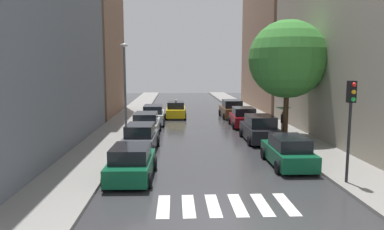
% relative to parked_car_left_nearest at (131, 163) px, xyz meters
% --- Properties ---
extents(ground_plane, '(28.00, 72.00, 0.04)m').
position_rel_parked_car_left_nearest_xyz_m(ground_plane, '(3.80, 19.54, -0.74)').
color(ground_plane, '#313134').
extents(sidewalk_left, '(3.00, 72.00, 0.15)m').
position_rel_parked_car_left_nearest_xyz_m(sidewalk_left, '(-2.70, 19.54, -0.65)').
color(sidewalk_left, gray).
rests_on(sidewalk_left, ground).
extents(sidewalk_right, '(3.00, 72.00, 0.15)m').
position_rel_parked_car_left_nearest_xyz_m(sidewalk_right, '(10.30, 19.54, -0.65)').
color(sidewalk_right, gray).
rests_on(sidewalk_right, ground).
extents(crosswalk_stripes, '(4.95, 2.20, 0.01)m').
position_rel_parked_car_left_nearest_xyz_m(crosswalk_stripes, '(3.80, -3.32, -0.72)').
color(crosswalk_stripes, silver).
rests_on(crosswalk_stripes, ground).
extents(building_left_near, '(6.00, 21.33, 15.94)m').
position_rel_parked_car_left_nearest_xyz_m(building_left_near, '(-7.20, 5.09, 7.25)').
color(building_left_near, slate).
rests_on(building_left_near, ground).
extents(building_left_mid, '(6.00, 12.28, 21.59)m').
position_rel_parked_car_left_nearest_xyz_m(building_left_mid, '(-7.20, 22.83, 10.07)').
color(building_left_mid, '#8C6B56').
rests_on(building_left_mid, ground).
extents(building_right_near, '(6.00, 21.38, 14.01)m').
position_rel_parked_car_left_nearest_xyz_m(building_right_near, '(14.80, 8.18, 6.28)').
color(building_right_near, '#9E9384').
rests_on(building_right_near, ground).
extents(building_right_mid, '(6.00, 16.56, 19.60)m').
position_rel_parked_car_left_nearest_xyz_m(building_right_mid, '(14.80, 28.25, 9.07)').
color(building_right_mid, '#8C6B56').
rests_on(building_right_mid, ground).
extents(parked_car_left_nearest, '(2.13, 4.09, 1.54)m').
position_rel_parked_car_left_nearest_xyz_m(parked_car_left_nearest, '(0.00, 0.00, 0.00)').
color(parked_car_left_nearest, '#0C4C2D').
rests_on(parked_car_left_nearest, ground).
extents(parked_car_left_second, '(2.12, 4.30, 1.67)m').
position_rel_parked_car_left_nearest_xyz_m(parked_car_left_second, '(-0.09, 5.37, 0.06)').
color(parked_car_left_second, '#474C51').
rests_on(parked_car_left_second, ground).
extents(parked_car_left_third, '(2.12, 4.71, 1.67)m').
position_rel_parked_car_left_nearest_xyz_m(parked_car_left_third, '(-0.19, 10.79, 0.06)').
color(parked_car_left_third, '#B2B7BF').
rests_on(parked_car_left_third, ground).
extents(parked_car_left_fourth, '(2.10, 4.81, 1.68)m').
position_rel_parked_car_left_nearest_xyz_m(parked_car_left_fourth, '(0.03, 16.14, 0.06)').
color(parked_car_left_fourth, '#B2B7BF').
rests_on(parked_car_left_fourth, ground).
extents(parked_car_right_nearest, '(2.04, 4.29, 1.56)m').
position_rel_parked_car_left_nearest_xyz_m(parked_car_right_nearest, '(7.72, 1.76, 0.01)').
color(parked_car_right_nearest, '#0C4C2D').
rests_on(parked_car_right_nearest, ground).
extents(parked_car_right_second, '(2.19, 4.64, 1.79)m').
position_rel_parked_car_left_nearest_xyz_m(parked_car_right_second, '(7.74, 7.98, 0.11)').
color(parked_car_right_second, black).
rests_on(parked_car_right_second, ground).
extents(parked_car_right_third, '(2.26, 4.18, 1.66)m').
position_rel_parked_car_left_nearest_xyz_m(parked_car_right_third, '(7.79, 14.05, 0.05)').
color(parked_car_right_third, maroon).
rests_on(parked_car_right_third, ground).
extents(parked_car_right_fourth, '(2.19, 4.62, 1.79)m').
position_rel_parked_car_left_nearest_xyz_m(parked_car_right_fourth, '(7.70, 19.76, 0.11)').
color(parked_car_right_fourth, brown).
rests_on(parked_car_right_fourth, ground).
extents(taxi_midroad, '(2.12, 4.37, 1.81)m').
position_rel_parked_car_left_nearest_xyz_m(taxi_midroad, '(2.06, 19.94, 0.04)').
color(taxi_midroad, yellow).
rests_on(taxi_midroad, ground).
extents(pedestrian_foreground, '(1.09, 1.09, 1.93)m').
position_rel_parked_car_left_nearest_xyz_m(pedestrian_foreground, '(9.98, 10.00, 0.87)').
color(pedestrian_foreground, gray).
rests_on(pedestrian_foreground, sidewalk_right).
extents(street_tree_right, '(5.39, 5.39, 8.12)m').
position_rel_parked_car_left_nearest_xyz_m(street_tree_right, '(9.78, 8.81, 4.85)').
color(street_tree_right, '#513823').
rests_on(street_tree_right, sidewalk_right).
extents(traffic_light_right_corner, '(0.30, 0.42, 4.30)m').
position_rel_parked_car_left_nearest_xyz_m(traffic_light_right_corner, '(9.25, -1.39, 2.56)').
color(traffic_light_right_corner, black).
rests_on(traffic_light_right_corner, sidewalk_right).
extents(lamp_post_left, '(0.60, 0.28, 6.62)m').
position_rel_parked_car_left_nearest_xyz_m(lamp_post_left, '(-1.75, 11.21, 3.26)').
color(lamp_post_left, '#595B60').
rests_on(lamp_post_left, sidewalk_left).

